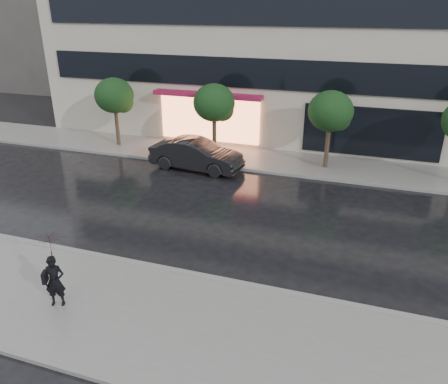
% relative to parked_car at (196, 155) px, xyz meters
% --- Properties ---
extents(ground, '(120.00, 120.00, 0.00)m').
position_rel_parked_car_xyz_m(ground, '(3.22, -7.90, -0.78)').
color(ground, black).
rests_on(ground, ground).
extents(sidewalk_near, '(60.00, 4.50, 0.12)m').
position_rel_parked_car_xyz_m(sidewalk_near, '(3.22, -11.15, -0.72)').
color(sidewalk_near, slate).
rests_on(sidewalk_near, ground).
extents(sidewalk_far, '(60.00, 3.50, 0.12)m').
position_rel_parked_car_xyz_m(sidewalk_far, '(3.22, 2.35, -0.72)').
color(sidewalk_far, slate).
rests_on(sidewalk_far, ground).
extents(curb_near, '(60.00, 0.25, 0.14)m').
position_rel_parked_car_xyz_m(curb_near, '(3.22, -8.90, -0.71)').
color(curb_near, gray).
rests_on(curb_near, ground).
extents(curb_far, '(60.00, 0.25, 0.14)m').
position_rel_parked_car_xyz_m(curb_far, '(3.22, 0.60, -0.71)').
color(curb_far, gray).
rests_on(curb_far, ground).
extents(bg_building_left, '(14.00, 10.00, 12.00)m').
position_rel_parked_car_xyz_m(bg_building_left, '(-24.78, 18.10, 5.22)').
color(bg_building_left, '#59544F').
rests_on(bg_building_left, ground).
extents(tree_far_west, '(2.20, 2.20, 3.99)m').
position_rel_parked_car_xyz_m(tree_far_west, '(-5.72, 2.13, 2.14)').
color(tree_far_west, '#33261C').
rests_on(tree_far_west, ground).
extents(tree_mid_west, '(2.20, 2.20, 3.99)m').
position_rel_parked_car_xyz_m(tree_mid_west, '(0.28, 2.13, 2.14)').
color(tree_mid_west, '#33261C').
rests_on(tree_mid_west, ground).
extents(tree_mid_east, '(2.20, 2.20, 3.99)m').
position_rel_parked_car_xyz_m(tree_mid_east, '(6.28, 2.13, 2.14)').
color(tree_mid_east, '#33261C').
rests_on(tree_mid_east, ground).
extents(parked_car, '(4.84, 2.04, 1.55)m').
position_rel_parked_car_xyz_m(parked_car, '(0.00, 0.00, 0.00)').
color(parked_car, black).
rests_on(parked_car, ground).
extents(pedestrian_with_umbrella, '(1.17, 1.18, 2.19)m').
position_rel_parked_car_xyz_m(pedestrian_with_umbrella, '(0.47, -11.44, 0.80)').
color(pedestrian_with_umbrella, black).
rests_on(pedestrian_with_umbrella, sidewalk_near).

